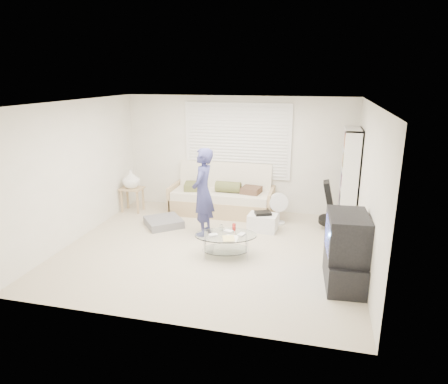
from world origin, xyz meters
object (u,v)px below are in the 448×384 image
(bookshelf, at_px, (349,180))
(coffee_table, at_px, (226,239))
(tv_unit, at_px, (346,251))
(futon_sofa, at_px, (222,197))

(bookshelf, height_order, coffee_table, bookshelf)
(bookshelf, distance_m, coffee_table, 2.77)
(tv_unit, xyz_separation_m, coffee_table, (-1.87, 0.51, -0.21))
(futon_sofa, bearing_deg, tv_unit, -46.74)
(bookshelf, relative_size, coffee_table, 1.71)
(bookshelf, height_order, tv_unit, bookshelf)
(futon_sofa, height_order, coffee_table, futon_sofa)
(bookshelf, bearing_deg, coffee_table, -137.85)
(coffee_table, bearing_deg, tv_unit, -15.16)
(bookshelf, distance_m, tv_unit, 2.36)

